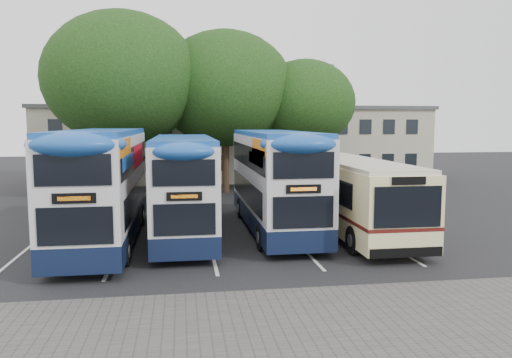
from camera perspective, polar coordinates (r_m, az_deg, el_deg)
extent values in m
plane|color=black|center=(17.22, 8.21, -9.91)|extent=(120.00, 120.00, 0.00)
cube|color=#595654|center=(12.17, 5.87, -16.95)|extent=(40.00, 6.00, 0.01)
cube|color=silver|center=(22.16, -23.99, -6.69)|extent=(0.12, 11.00, 0.01)
cube|color=silver|center=(21.50, -14.90, -6.74)|extent=(0.12, 11.00, 0.01)
cube|color=silver|center=(21.39, -5.48, -6.62)|extent=(0.12, 11.00, 0.01)
cube|color=silver|center=(21.85, 3.78, -6.32)|extent=(0.12, 11.00, 0.01)
cube|color=silver|center=(22.84, 12.43, -5.90)|extent=(0.12, 11.00, 0.01)
cube|color=#ADA38C|center=(43.12, -2.14, 4.02)|extent=(32.00, 8.00, 6.00)
cube|color=#4C4C4F|center=(43.10, -2.15, 8.07)|extent=(32.40, 8.40, 0.30)
cube|color=black|center=(39.21, -1.47, 1.87)|extent=(30.00, 0.06, 1.20)
cube|color=black|center=(39.09, -1.48, 5.97)|extent=(30.00, 0.06, 1.20)
cylinder|color=gray|center=(37.41, 8.30, 5.88)|extent=(0.14, 0.14, 9.00)
cube|color=gray|center=(37.64, 8.42, 12.75)|extent=(0.12, 0.80, 0.12)
cube|color=gray|center=(37.26, 8.60, 12.73)|extent=(0.25, 0.50, 0.12)
cylinder|color=black|center=(33.40, -14.77, 2.76)|extent=(0.50, 0.50, 5.61)
ellipsoid|color=black|center=(33.45, -15.01, 11.03)|extent=(9.95, 9.95, 8.45)
cylinder|color=black|center=(34.62, -3.49, 2.79)|extent=(0.50, 0.50, 5.25)
ellipsoid|color=black|center=(34.63, -3.54, 10.26)|extent=(9.26, 9.26, 7.88)
cylinder|color=black|center=(35.24, 5.52, 2.29)|extent=(0.50, 0.50, 4.58)
ellipsoid|color=black|center=(35.17, 5.59, 8.70)|extent=(6.99, 6.99, 5.94)
cube|color=#0D1733|center=(21.11, -16.94, -5.05)|extent=(2.58, 10.85, 0.83)
cube|color=silver|center=(20.81, -17.12, 0.40)|extent=(2.58, 10.85, 3.20)
cube|color=#1B50A7|center=(20.71, -17.27, 4.95)|extent=(2.53, 10.64, 0.31)
cube|color=black|center=(21.22, -16.92, -1.88)|extent=(2.62, 9.61, 1.03)
cube|color=black|center=(20.75, -17.18, 2.38)|extent=(2.62, 10.23, 0.93)
cube|color=orange|center=(17.02, -14.68, 3.55)|extent=(0.02, 3.31, 0.57)
cube|color=black|center=(15.49, -20.07, -2.09)|extent=(1.24, 0.06, 0.31)
cylinder|color=black|center=(24.39, -18.58, -4.07)|extent=(0.31, 1.03, 1.03)
cylinder|color=black|center=(24.09, -13.08, -4.03)|extent=(0.31, 1.03, 1.03)
cylinder|color=black|center=(17.96, -22.29, -7.94)|extent=(0.31, 1.03, 1.03)
cylinder|color=black|center=(17.55, -14.79, -8.00)|extent=(0.31, 1.03, 1.03)
cube|color=red|center=(21.88, -13.28, 2.70)|extent=(0.02, 4.13, 0.88)
cube|color=#0D1733|center=(21.67, -8.22, -4.68)|extent=(2.40, 10.09, 0.77)
cube|color=silver|center=(21.39, -8.30, 0.26)|extent=(2.40, 10.09, 2.98)
cube|color=#1B50A7|center=(21.28, -8.37, 4.38)|extent=(2.35, 9.89, 0.29)
cube|color=black|center=(21.78, -8.27, -1.80)|extent=(2.44, 8.94, 0.96)
cube|color=black|center=(21.33, -8.33, 2.05)|extent=(2.44, 9.52, 0.87)
cube|color=orange|center=(18.03, -4.44, 2.99)|extent=(0.02, 3.08, 0.53)
cube|color=black|center=(16.36, -8.19, -1.98)|extent=(1.15, 0.06, 0.29)
cylinder|color=black|center=(24.60, -10.79, -3.85)|extent=(0.29, 0.96, 0.96)
cylinder|color=black|center=(24.61, -5.72, -3.76)|extent=(0.29, 0.96, 0.96)
cylinder|color=black|center=(18.50, -11.53, -7.28)|extent=(0.29, 0.96, 0.96)
cylinder|color=black|center=(18.51, -4.74, -7.17)|extent=(0.29, 0.96, 0.96)
cube|color=#0D1733|center=(22.54, 2.12, -4.09)|extent=(2.53, 10.62, 0.81)
cube|color=silver|center=(22.27, 2.14, 0.91)|extent=(2.53, 10.62, 3.14)
cube|color=#1B50A7|center=(22.17, 2.15, 5.08)|extent=(2.48, 10.41, 0.30)
cube|color=black|center=(22.66, 1.99, -1.18)|extent=(2.57, 9.41, 1.01)
cube|color=black|center=(22.21, 2.14, 2.73)|extent=(2.57, 10.02, 0.91)
cube|color=orange|center=(19.09, 7.88, 3.74)|extent=(0.02, 3.24, 0.56)
cube|color=black|center=(17.09, 5.46, -1.14)|extent=(1.21, 0.06, 0.30)
cylinder|color=black|center=(25.41, -1.72, -3.35)|extent=(0.30, 1.01, 1.01)
cylinder|color=black|center=(25.78, 3.34, -3.21)|extent=(0.30, 1.01, 1.01)
cylinder|color=black|center=(19.03, 0.67, -6.69)|extent=(0.30, 1.01, 1.01)
cylinder|color=black|center=(19.51, 7.35, -6.41)|extent=(0.30, 1.01, 1.01)
cube|color=#F5E8A3|center=(22.34, 10.99, -1.75)|extent=(2.68, 10.73, 2.74)
cube|color=beige|center=(22.19, 11.07, 1.89)|extent=(2.58, 10.30, 0.21)
cube|color=black|center=(22.78, 10.57, -0.42)|extent=(2.72, 8.59, 0.97)
cube|color=#521310|center=(22.41, 10.97, -2.90)|extent=(2.71, 10.75, 0.13)
cube|color=black|center=(17.37, 16.97, -3.08)|extent=(2.36, 0.06, 1.40)
cylinder|color=black|center=(18.77, 11.15, -6.89)|extent=(0.32, 1.07, 1.07)
cylinder|color=black|center=(19.71, 17.84, -6.45)|extent=(0.32, 1.07, 1.07)
cylinder|color=black|center=(25.21, 5.88, -3.39)|extent=(0.32, 1.07, 1.07)
cylinder|color=black|center=(25.92, 11.09, -3.20)|extent=(0.32, 1.07, 1.07)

